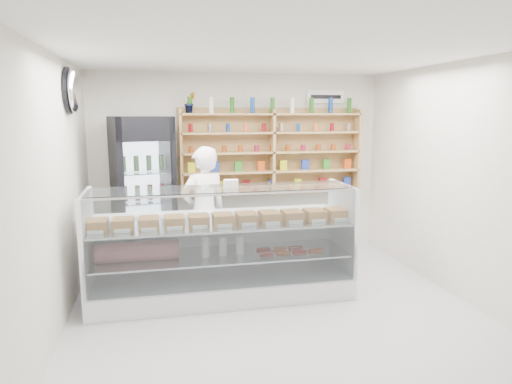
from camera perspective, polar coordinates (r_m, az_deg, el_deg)
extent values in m
plane|color=silver|center=(5.17, 2.92, -15.31)|extent=(5.00, 5.00, 0.00)
plane|color=white|center=(4.72, 3.22, 17.18)|extent=(5.00, 5.00, 0.00)
plane|color=silver|center=(7.17, -2.16, 3.45)|extent=(4.50, 0.00, 4.50)
plane|color=silver|center=(2.49, 18.43, -9.28)|extent=(4.50, 0.00, 4.50)
plane|color=silver|center=(4.70, -24.47, -0.80)|extent=(0.00, 5.00, 5.00)
plane|color=silver|center=(5.76, 25.23, 0.95)|extent=(0.00, 5.00, 5.00)
cube|color=white|center=(5.64, -4.18, -11.68)|extent=(3.09, 0.87, 0.26)
cube|color=white|center=(5.88, -4.79, -6.13)|extent=(3.09, 0.05, 0.65)
cube|color=silver|center=(5.51, -4.23, -7.84)|extent=(2.96, 0.77, 0.02)
cube|color=silver|center=(5.41, -4.28, -3.99)|extent=(3.03, 0.80, 0.02)
cube|color=silver|center=(5.03, -3.60, -6.32)|extent=(3.03, 0.12, 1.08)
cube|color=silver|center=(5.27, -4.27, 0.44)|extent=(3.03, 0.61, 0.01)
imported|color=white|center=(6.12, -6.53, -2.59)|extent=(0.75, 0.62, 1.77)
cube|color=black|center=(6.58, -13.94, -0.25)|extent=(0.93, 0.92, 2.15)
cube|color=#2F0435|center=(6.15, -15.19, 7.58)|extent=(0.74, 0.21, 0.30)
cube|color=silver|center=(6.25, -14.82, -1.72)|extent=(0.63, 0.17, 1.70)
cube|color=#AC8651|center=(6.89, -9.36, 4.66)|extent=(0.04, 0.28, 1.33)
cube|color=#AC8651|center=(7.10, 2.04, 4.93)|extent=(0.04, 0.28, 1.33)
cube|color=#AC8651|center=(7.56, 12.43, 5.01)|extent=(0.04, 0.28, 1.33)
cube|color=#AC8651|center=(7.17, 2.01, 0.23)|extent=(2.80, 0.28, 0.03)
cube|color=#AC8651|center=(7.13, 2.03, 2.61)|extent=(2.80, 0.28, 0.03)
cube|color=#AC8651|center=(7.10, 2.04, 5.01)|extent=(2.80, 0.28, 0.03)
cube|color=#AC8651|center=(7.08, 2.06, 7.43)|extent=(2.80, 0.28, 0.03)
cube|color=#AC8651|center=(7.07, 2.07, 9.70)|extent=(2.80, 0.28, 0.03)
imported|color=#1E6626|center=(6.88, -8.26, 10.99)|extent=(0.21, 0.19, 0.30)
ellipsoid|color=silver|center=(5.80, -21.91, 11.65)|extent=(0.15, 0.50, 0.50)
cube|color=white|center=(7.47, 8.69, 11.67)|extent=(0.62, 0.03, 0.20)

